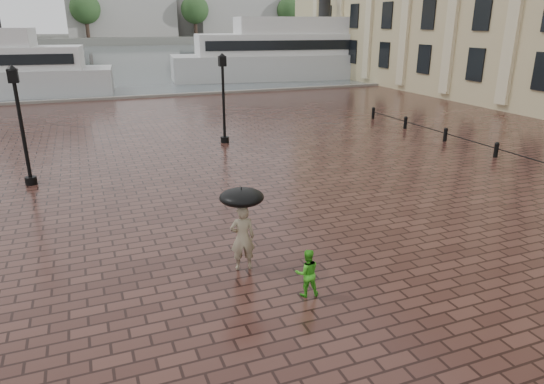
{
  "coord_description": "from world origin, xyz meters",
  "views": [
    {
      "loc": [
        -3.77,
        -10.17,
        5.98
      ],
      "look_at": [
        0.98,
        1.99,
        1.4
      ],
      "focal_mm": 32.0,
      "sensor_mm": 36.0,
      "label": 1
    }
  ],
  "objects": [
    {
      "name": "adult_pedestrian",
      "position": [
        -0.42,
        0.45,
        0.86
      ],
      "size": [
        0.69,
        0.52,
        1.73
      ],
      "primitive_type": "imported",
      "rotation": [
        0.0,
        0.0,
        2.97
      ],
      "color": "gray",
      "rests_on": "ground"
    },
    {
      "name": "distant_skyline",
      "position": [
        48.14,
        150.0,
        9.45
      ],
      "size": [
        102.5,
        22.0,
        33.0
      ],
      "color": "gray",
      "rests_on": "ground"
    },
    {
      "name": "bollard_row",
      "position": [
        14.0,
        6.5,
        0.4
      ],
      "size": [
        0.22,
        21.22,
        0.73
      ],
      "color": "black",
      "rests_on": "ground"
    },
    {
      "name": "ferry_far",
      "position": [
        19.11,
        41.18,
        2.69
      ],
      "size": [
        27.88,
        9.9,
        8.95
      ],
      "rotation": [
        0.0,
        0.0,
        -0.13
      ],
      "color": "#BABABA",
      "rests_on": "ground"
    },
    {
      "name": "umbrella",
      "position": [
        -0.42,
        0.45,
        1.95
      ],
      "size": [
        1.1,
        1.1,
        1.15
      ],
      "color": "black",
      "rests_on": "ground"
    },
    {
      "name": "far_trees",
      "position": [
        0.0,
        138.0,
        9.42
      ],
      "size": [
        188.0,
        8.0,
        13.5
      ],
      "color": "#2D2119",
      "rests_on": "ground"
    },
    {
      "name": "street_lamps",
      "position": [
        -5.0,
        15.33,
        2.33
      ],
      "size": [
        15.44,
        12.44,
        4.4
      ],
      "color": "black",
      "rests_on": "ground"
    },
    {
      "name": "far_shore",
      "position": [
        0.0,
        160.0,
        1.0
      ],
      "size": [
        300.0,
        60.0,
        2.0
      ],
      "primitive_type": "cube",
      "color": "#4C4C47",
      "rests_on": "ground"
    },
    {
      "name": "quay_edge",
      "position": [
        0.0,
        32.0,
        0.0
      ],
      "size": [
        80.0,
        0.6,
        0.3
      ],
      "primitive_type": "cube",
      "color": "slate",
      "rests_on": "ground"
    },
    {
      "name": "child_pedestrian",
      "position": [
        0.55,
        -1.31,
        0.57
      ],
      "size": [
        0.63,
        0.54,
        1.15
      ],
      "primitive_type": "imported",
      "rotation": [
        0.0,
        0.0,
        2.94
      ],
      "color": "green",
      "rests_on": "ground"
    },
    {
      "name": "ground",
      "position": [
        0.0,
        0.0,
        0.0
      ],
      "size": [
        300.0,
        300.0,
        0.0
      ],
      "primitive_type": "plane",
      "color": "#371E19",
      "rests_on": "ground"
    },
    {
      "name": "harbour_water",
      "position": [
        0.0,
        92.0,
        0.0
      ],
      "size": [
        240.0,
        240.0,
        0.0
      ],
      "primitive_type": "plane",
      "color": "#4D5B5E",
      "rests_on": "ground"
    }
  ]
}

